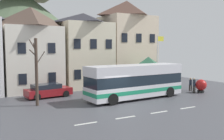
# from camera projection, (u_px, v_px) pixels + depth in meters

# --- Properties ---
(ground_plane) EXTENTS (40.00, 60.00, 0.07)m
(ground_plane) POSITION_uv_depth(u_px,v_px,m) (123.00, 107.00, 20.96)
(ground_plane) COLOR #4A4B51
(townhouse_01) EXTENTS (6.03, 5.60, 9.39)m
(townhouse_01) POSITION_uv_depth(u_px,v_px,m) (32.00, 49.00, 28.47)
(townhouse_01) COLOR silver
(townhouse_01) RESTS_ON ground_plane
(townhouse_02) EXTENTS (5.95, 5.97, 9.14)m
(townhouse_02) POSITION_uv_depth(u_px,v_px,m) (84.00, 50.00, 31.70)
(townhouse_02) COLOR beige
(townhouse_02) RESTS_ON ground_plane
(townhouse_03) EXTENTS (6.38, 5.80, 11.18)m
(townhouse_03) POSITION_uv_depth(u_px,v_px,m) (127.00, 42.00, 34.56)
(townhouse_03) COLOR beige
(townhouse_03) RESTS_ON ground_plane
(hilltop_castle) EXTENTS (38.42, 38.42, 22.19)m
(hilltop_castle) POSITION_uv_depth(u_px,v_px,m) (20.00, 30.00, 44.06)
(hilltop_castle) COLOR #566A4D
(hilltop_castle) RESTS_ON ground_plane
(transit_bus) EXTENTS (10.08, 3.27, 3.24)m
(transit_bus) POSITION_uv_depth(u_px,v_px,m) (135.00, 82.00, 24.28)
(transit_bus) COLOR silver
(transit_bus) RESTS_ON ground_plane
(bus_shelter) EXTENTS (3.60, 3.60, 3.84)m
(bus_shelter) POSITION_uv_depth(u_px,v_px,m) (148.00, 63.00, 29.39)
(bus_shelter) COLOR #473D33
(bus_shelter) RESTS_ON ground_plane
(parked_car_00) EXTENTS (4.70, 2.20, 1.32)m
(parked_car_00) POSITION_uv_depth(u_px,v_px,m) (156.00, 83.00, 30.74)
(parked_car_00) COLOR slate
(parked_car_00) RESTS_ON ground_plane
(parked_car_02) EXTENTS (4.61, 2.40, 1.33)m
(parked_car_02) POSITION_uv_depth(u_px,v_px,m) (48.00, 91.00, 25.04)
(parked_car_02) COLOR maroon
(parked_car_02) RESTS_ON ground_plane
(pedestrian_00) EXTENTS (0.29, 0.31, 1.62)m
(pedestrian_00) POSITION_uv_depth(u_px,v_px,m) (194.00, 84.00, 27.51)
(pedestrian_00) COLOR #38332D
(pedestrian_00) RESTS_ON ground_plane
(pedestrian_01) EXTENTS (0.31, 0.33, 1.49)m
(pedestrian_01) POSITION_uv_depth(u_px,v_px,m) (191.00, 84.00, 28.76)
(pedestrian_01) COLOR #38332D
(pedestrian_01) RESTS_ON ground_plane
(pedestrian_02) EXTENTS (0.30, 0.30, 1.56)m
(pedestrian_02) POSITION_uv_depth(u_px,v_px,m) (155.00, 84.00, 27.94)
(pedestrian_02) COLOR #2D2D38
(pedestrian_02) RESTS_ON ground_plane
(pedestrian_03) EXTENTS (0.33, 0.33, 1.47)m
(pedestrian_03) POSITION_uv_depth(u_px,v_px,m) (178.00, 83.00, 29.03)
(pedestrian_03) COLOR #38332D
(pedestrian_03) RESTS_ON ground_plane
(public_bench) EXTENTS (1.62, 0.48, 0.87)m
(public_bench) POSITION_uv_depth(u_px,v_px,m) (120.00, 84.00, 30.52)
(public_bench) COLOR #33473D
(public_bench) RESTS_ON ground_plane
(flagpole) EXTENTS (0.95, 0.10, 6.27)m
(flagpole) POSITION_uv_depth(u_px,v_px,m) (158.00, 58.00, 29.62)
(flagpole) COLOR silver
(flagpole) RESTS_ON ground_plane
(harbour_buoy) EXTENTS (1.20, 1.20, 1.45)m
(harbour_buoy) POSITION_uv_depth(u_px,v_px,m) (201.00, 85.00, 27.57)
(harbour_buoy) COLOR black
(harbour_buoy) RESTS_ON ground_plane
(bare_tree_01) EXTENTS (1.30, 1.60, 5.67)m
(bare_tree_01) POSITION_uv_depth(u_px,v_px,m) (36.00, 71.00, 21.16)
(bare_tree_01) COLOR #47382D
(bare_tree_01) RESTS_ON ground_plane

